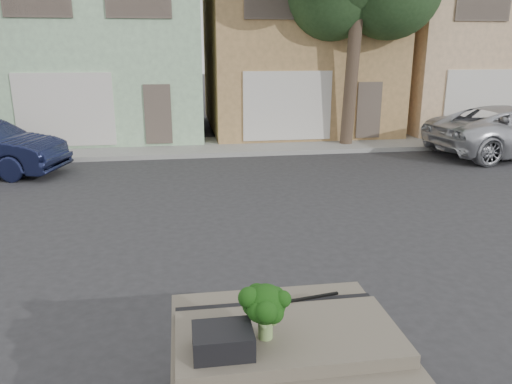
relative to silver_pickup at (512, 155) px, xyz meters
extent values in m
plane|color=#303033|center=(-10.06, -7.94, 0.00)|extent=(120.00, 120.00, 0.00)
cube|color=gray|center=(-10.06, 2.56, 0.07)|extent=(40.00, 3.00, 0.15)
cube|color=#A3CB9F|center=(-13.56, 6.56, 3.77)|extent=(7.20, 8.20, 7.55)
cube|color=tan|center=(-6.06, 6.56, 3.77)|extent=(7.20, 8.20, 7.55)
cube|color=#D4AE83|center=(1.44, 6.56, 3.77)|extent=(7.20, 8.20, 7.55)
imported|color=silver|center=(0.00, 0.00, 0.00)|extent=(6.10, 3.40, 1.61)
cube|color=#25411F|center=(-5.06, 1.86, 4.25)|extent=(4.40, 4.00, 8.50)
cube|color=#665E4F|center=(-10.06, -10.94, 0.56)|extent=(2.00, 1.80, 1.12)
cube|color=black|center=(-10.64, -11.29, 1.22)|extent=(0.48, 0.38, 0.20)
cube|color=black|center=(-9.78, -10.56, 1.13)|extent=(0.69, 0.15, 0.02)
cube|color=#12340C|center=(-10.27, -11.14, 1.37)|extent=(0.53, 0.53, 0.49)
camera|label=1|loc=(-10.91, -14.76, 3.47)|focal=35.00mm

